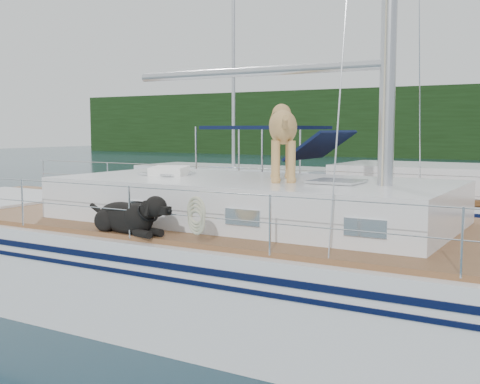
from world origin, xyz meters
The scene contains 4 objects.
ground centered at (0.00, 0.00, 0.00)m, with size 120.00×120.00×0.00m, color black.
main_sailboat centered at (0.10, 0.00, 0.68)m, with size 12.00×3.82×14.01m.
neighbor_sailboat centered at (1.19, 5.92, 0.63)m, with size 11.00×3.50×13.30m.
bg_boat_west centered at (-8.00, 14.00, 0.45)m, with size 8.00×3.00×11.65m.
Camera 1 is at (4.72, -6.91, 2.47)m, focal length 45.00 mm.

